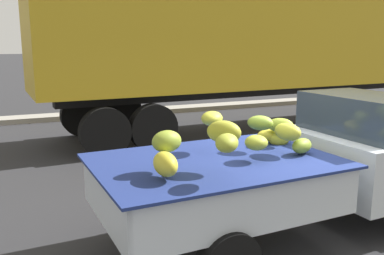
# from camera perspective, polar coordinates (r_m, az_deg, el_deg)

# --- Properties ---
(ground) EXTENTS (220.00, 220.00, 0.00)m
(ground) POSITION_cam_1_polar(r_m,az_deg,el_deg) (5.77, 14.96, -13.16)
(ground) COLOR #28282B
(curb_strip) EXTENTS (80.00, 0.80, 0.16)m
(curb_strip) POSITION_cam_1_polar(r_m,az_deg,el_deg) (14.24, -9.87, 1.99)
(curb_strip) COLOR gray
(curb_strip) RESTS_ON ground
(pickup_truck) EXTENTS (4.84, 2.01, 1.70)m
(pickup_truck) POSITION_cam_1_polar(r_m,az_deg,el_deg) (5.87, 19.66, -3.86)
(pickup_truck) COLOR silver
(pickup_truck) RESTS_ON ground
(semi_trailer) EXTENTS (12.08, 3.02, 3.95)m
(semi_trailer) POSITION_cam_1_polar(r_m,az_deg,el_deg) (11.73, 8.99, 12.13)
(semi_trailer) COLOR gold
(semi_trailer) RESTS_ON ground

